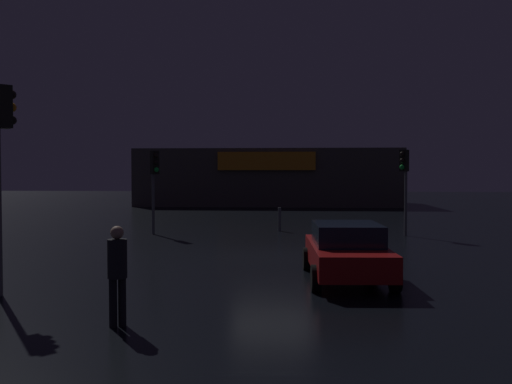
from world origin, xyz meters
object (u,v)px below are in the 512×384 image
Objects in this scene: traffic_signal_opposite at (154,172)px; car_near at (347,251)px; traffic_signal_cross_left at (2,145)px; pedestrian at (117,268)px; store_building at (269,177)px; traffic_signal_main at (404,171)px.

car_near is at bearing -52.81° from traffic_signal_opposite.
traffic_signal_opposite is at bearing 127.19° from car_near.
traffic_signal_opposite is 12.02m from traffic_signal_cross_left.
traffic_signal_opposite reaches higher than car_near.
store_building is at bearing 88.63° from pedestrian.
traffic_signal_cross_left is at bearing -131.92° from traffic_signal_main.
traffic_signal_cross_left is 4.57m from pedestrian.
pedestrian is (-7.67, -14.44, -1.69)m from traffic_signal_main.
traffic_signal_opposite is 0.82× the size of car_near.
store_building is at bearing 95.99° from car_near.
traffic_signal_main is 16.44m from pedestrian.
store_building reaches higher than traffic_signal_opposite.
pedestrian is (-0.90, -37.76, -1.24)m from store_building.
store_building reaches higher than car_near.
traffic_signal_cross_left is at bearing -163.17° from car_near.
car_near is at bearing 46.25° from pedestrian.
store_building is 35.75m from traffic_signal_cross_left.
store_building is 4.72× the size of car_near.
traffic_signal_cross_left is (-10.93, -12.18, 0.56)m from traffic_signal_main.
traffic_signal_opposite is at bearing -179.04° from traffic_signal_main.
car_near is at bearing 16.83° from traffic_signal_cross_left.
traffic_signal_main is 10.64m from traffic_signal_opposite.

